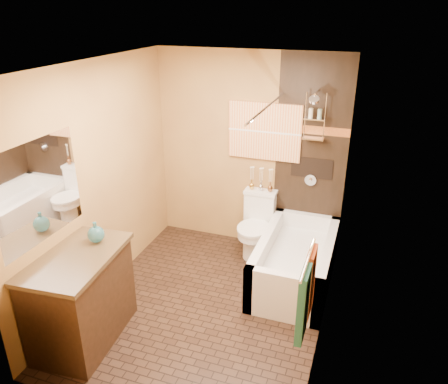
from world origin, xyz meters
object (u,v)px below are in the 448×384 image
at_px(sunset_painting, 265,131).
at_px(bathtub, 295,265).
at_px(toilet, 256,225).
at_px(vanity, 81,298).

relative_size(sunset_painting, bathtub, 0.60).
xyz_separation_m(bathtub, toilet, (-0.60, 0.46, 0.19)).
bearing_deg(toilet, vanity, -119.15).
distance_m(sunset_painting, bathtub, 1.63).
distance_m(sunset_painting, toilet, 1.17).
distance_m(sunset_painting, vanity, 2.79).
height_order(sunset_painting, bathtub, sunset_painting).
xyz_separation_m(sunset_painting, vanity, (-1.12, -2.31, -1.09)).
bearing_deg(toilet, bathtub, -37.73).
bearing_deg(bathtub, sunset_painting, 129.61).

